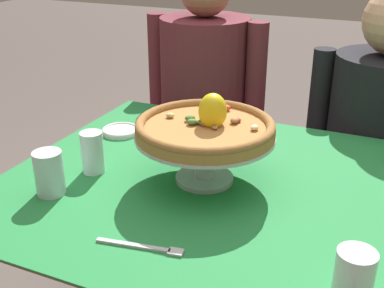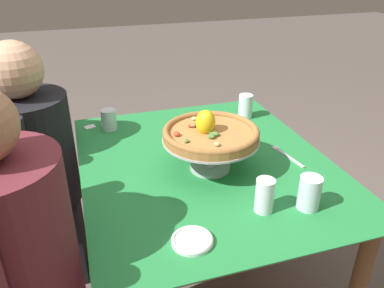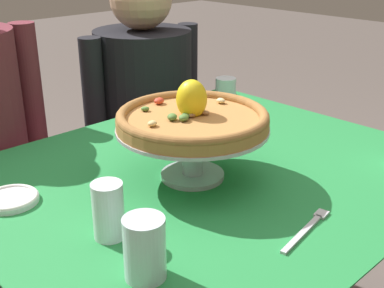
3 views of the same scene
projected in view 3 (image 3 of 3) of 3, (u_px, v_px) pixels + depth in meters
dining_table at (208, 205)px, 1.32m from camera, size 1.17×0.98×0.72m
pizza_stand at (192, 141)px, 1.21m from camera, size 0.37×0.37×0.13m
pizza at (192, 117)px, 1.19m from camera, size 0.36×0.36×0.11m
water_glass_back_right at (226, 93)px, 1.76m from camera, size 0.07×0.07×0.10m
water_glass_front_left at (145, 252)px, 0.87m from camera, size 0.07×0.07×0.12m
water_glass_side_left at (109, 214)px, 0.98m from camera, size 0.06×0.06×0.12m
side_plate at (10, 199)px, 1.13m from camera, size 0.12×0.12×0.02m
dinner_fork at (308, 228)px, 1.02m from camera, size 0.20×0.05×0.01m
sugar_packet at (216, 96)px, 1.87m from camera, size 0.05×0.06×0.00m
diner_right at (145, 122)px, 2.01m from camera, size 0.53×0.39×1.18m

